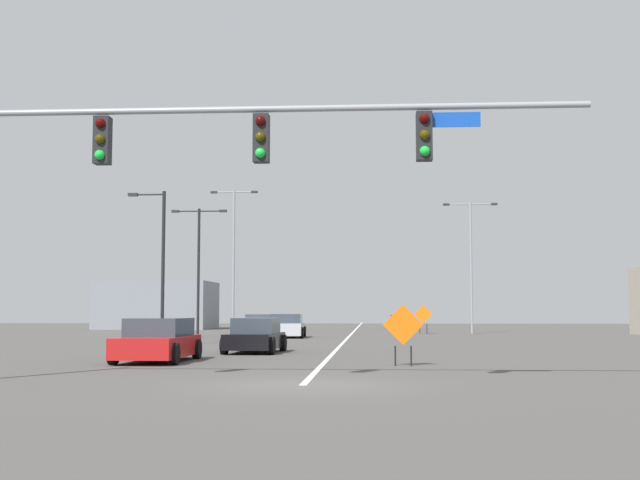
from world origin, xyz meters
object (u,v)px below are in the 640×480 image
at_px(street_lamp_mid_right, 471,256).
at_px(car_white_mid, 260,326).
at_px(traffic_signal_assembly, 180,156).
at_px(street_lamp_near_left, 234,250).
at_px(car_silver_far, 286,326).
at_px(car_green_passing, 400,322).
at_px(street_lamp_far_left, 160,259).
at_px(car_red_distant, 158,341).
at_px(construction_sign_left_shoulder, 423,316).
at_px(construction_sign_left_lane, 403,328).
at_px(street_lamp_near_right, 199,261).
at_px(car_black_approaching, 255,336).

height_order(street_lamp_mid_right, car_white_mid, street_lamp_mid_right).
bearing_deg(traffic_signal_assembly, street_lamp_near_left, 97.79).
bearing_deg(car_silver_far, car_green_passing, 73.10).
height_order(street_lamp_far_left, car_red_distant, street_lamp_far_left).
xyz_separation_m(street_lamp_mid_right, car_white_mid, (-13.88, -5.14, -4.68)).
height_order(construction_sign_left_shoulder, car_red_distant, construction_sign_left_shoulder).
distance_m(construction_sign_left_lane, car_red_distant, 7.71).
bearing_deg(construction_sign_left_lane, car_white_mid, 105.49).
relative_size(street_lamp_mid_right, car_red_distant, 2.00).
bearing_deg(street_lamp_far_left, street_lamp_mid_right, 51.04).
relative_size(street_lamp_near_left, construction_sign_left_lane, 5.61).
distance_m(traffic_signal_assembly, car_silver_far, 32.06).
bearing_deg(street_lamp_near_right, car_red_distant, -81.04).
xyz_separation_m(construction_sign_left_shoulder, construction_sign_left_lane, (-2.59, -34.02, -0.16)).
xyz_separation_m(street_lamp_far_left, car_black_approaching, (5.29, -6.22, -3.33)).
relative_size(car_red_distant, car_black_approaching, 1.14).
bearing_deg(car_red_distant, car_green_passing, 79.40).
relative_size(car_green_passing, car_white_mid, 0.99).
distance_m(street_lamp_near_left, car_green_passing, 21.90).
bearing_deg(street_lamp_near_left, car_white_mid, -55.43).
bearing_deg(street_lamp_far_left, construction_sign_left_shoulder, 57.20).
xyz_separation_m(construction_sign_left_shoulder, car_white_mid, (-10.57, -5.20, -0.60)).
xyz_separation_m(traffic_signal_assembly, car_silver_far, (-0.95, 31.76, -4.27)).
height_order(street_lamp_far_left, car_silver_far, street_lamp_far_left).
xyz_separation_m(traffic_signal_assembly, street_lamp_near_right, (-6.22, 31.67, -0.35)).
bearing_deg(street_lamp_mid_right, street_lamp_near_left, -173.71).
distance_m(street_lamp_far_left, street_lamp_near_right, 11.66).
xyz_separation_m(street_lamp_near_left, street_lamp_mid_right, (16.20, 1.78, -0.34)).
xyz_separation_m(car_red_distant, car_silver_far, (1.56, 23.68, 0.01)).
distance_m(car_red_distant, car_silver_far, 23.73).
distance_m(construction_sign_left_shoulder, car_silver_far, 12.22).
relative_size(street_lamp_far_left, car_green_passing, 1.67).
relative_size(street_lamp_mid_right, car_white_mid, 2.13).
bearing_deg(car_silver_far, car_black_approaching, -87.86).
bearing_deg(construction_sign_left_lane, street_lamp_near_right, 114.02).
bearing_deg(car_green_passing, traffic_signal_assembly, -96.61).
relative_size(street_lamp_near_left, street_lamp_far_left, 1.39).
distance_m(street_lamp_near_left, street_lamp_mid_right, 16.30).
bearing_deg(car_red_distant, car_black_approaching, 68.77).
distance_m(car_red_distant, car_green_passing, 49.12).
distance_m(construction_sign_left_shoulder, car_white_mid, 11.80).
bearing_deg(street_lamp_near_right, street_lamp_mid_right, 27.05).
xyz_separation_m(street_lamp_far_left, construction_sign_left_lane, (10.58, -13.59, -2.85)).
distance_m(street_lamp_near_right, car_red_distant, 24.19).
bearing_deg(car_red_distant, car_silver_far, 86.23).
xyz_separation_m(street_lamp_near_left, construction_sign_left_shoulder, (12.89, 1.84, -4.42)).
relative_size(street_lamp_near_left, car_white_mid, 2.30).
height_order(car_green_passing, car_silver_far, car_silver_far).
bearing_deg(car_green_passing, car_white_mid, -114.24).
bearing_deg(street_lamp_far_left, construction_sign_left_lane, -52.10).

